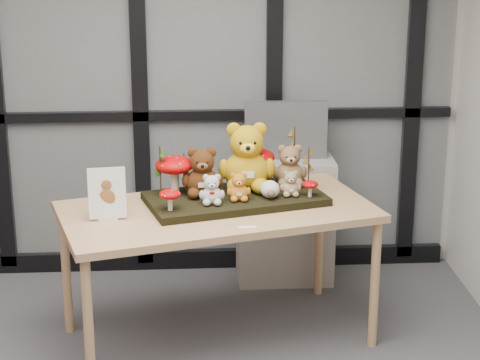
{
  "coord_description": "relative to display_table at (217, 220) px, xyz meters",
  "views": [
    {
      "loc": [
        0.74,
        -2.95,
        2.3
      ],
      "look_at": [
        1.02,
        1.4,
        0.94
      ],
      "focal_mm": 65.0,
      "sensor_mm": 36.0,
      "label": 1
    }
  ],
  "objects": [
    {
      "name": "glass_partition",
      "position": [
        -0.9,
        1.03,
        0.71
      ],
      "size": [
        4.9,
        0.06,
        2.78
      ],
      "color": "#2D383F",
      "rests_on": "floor"
    },
    {
      "name": "display_table",
      "position": [
        0.0,
        0.0,
        0.0
      ],
      "size": [
        1.81,
        1.24,
        0.77
      ],
      "rotation": [
        0.0,
        0.0,
        0.27
      ],
      "color": "tan",
      "rests_on": "floor"
    },
    {
      "name": "diorama_tray",
      "position": [
        0.1,
        0.09,
        0.09
      ],
      "size": [
        1.04,
        0.71,
        0.04
      ],
      "primitive_type": "cube",
      "rotation": [
        0.0,
        0.0,
        0.27
      ],
      "color": "black",
      "rests_on": "display_table"
    },
    {
      "name": "bear_pooh_yellow",
      "position": [
        0.17,
        0.21,
        0.31
      ],
      "size": [
        0.38,
        0.36,
        0.42
      ],
      "primitive_type": null,
      "rotation": [
        0.0,
        0.0,
        0.27
      ],
      "color": "#C29210",
      "rests_on": "diorama_tray"
    },
    {
      "name": "bear_brown_medium",
      "position": [
        -0.08,
        0.11,
        0.25
      ],
      "size": [
        0.27,
        0.26,
        0.29
      ],
      "primitive_type": null,
      "rotation": [
        0.0,
        0.0,
        0.27
      ],
      "color": "#45220D",
      "rests_on": "diorama_tray"
    },
    {
      "name": "bear_tan_back",
      "position": [
        0.42,
        0.26,
        0.24
      ],
      "size": [
        0.24,
        0.23,
        0.26
      ],
      "primitive_type": null,
      "rotation": [
        0.0,
        0.0,
        0.27
      ],
      "color": "brown",
      "rests_on": "diorama_tray"
    },
    {
      "name": "bear_small_yellow",
      "position": [
        0.12,
        0.01,
        0.19
      ],
      "size": [
        0.16,
        0.15,
        0.17
      ],
      "primitive_type": null,
      "rotation": [
        0.0,
        0.0,
        0.27
      ],
      "color": "orange",
      "rests_on": "diorama_tray"
    },
    {
      "name": "bear_white_bow",
      "position": [
        -0.03,
        -0.04,
        0.2
      ],
      "size": [
        0.16,
        0.16,
        0.18
      ],
      "primitive_type": null,
      "rotation": [
        0.0,
        0.0,
        0.27
      ],
      "color": "silver",
      "rests_on": "diorama_tray"
    },
    {
      "name": "bear_beige_small",
      "position": [
        0.4,
        0.07,
        0.18
      ],
      "size": [
        0.14,
        0.13,
        0.15
      ],
      "primitive_type": null,
      "rotation": [
        0.0,
        0.0,
        0.27
      ],
      "color": "#A3855E",
      "rests_on": "diorama_tray"
    },
    {
      "name": "plush_cream_hedgehog",
      "position": [
        0.29,
        0.04,
        0.16
      ],
      "size": [
        0.1,
        0.09,
        0.11
      ],
      "primitive_type": null,
      "rotation": [
        0.0,
        0.0,
        0.27
      ],
      "color": "silver",
      "rests_on": "diorama_tray"
    },
    {
      "name": "mushroom_back_left",
      "position": [
        -0.23,
        0.14,
        0.22
      ],
      "size": [
        0.21,
        0.21,
        0.23
      ],
      "primitive_type": null,
      "color": "#9F0505",
      "rests_on": "diorama_tray"
    },
    {
      "name": "mushroom_back_right",
      "position": [
        0.23,
        0.28,
        0.22
      ],
      "size": [
        0.21,
        0.21,
        0.23
      ],
      "primitive_type": null,
      "color": "#9F0505",
      "rests_on": "diorama_tray"
    },
    {
      "name": "mushroom_front_left",
      "position": [
        -0.25,
        -0.13,
        0.17
      ],
      "size": [
        0.11,
        0.11,
        0.12
      ],
      "primitive_type": null,
      "color": "#9F0505",
      "rests_on": "diorama_tray"
    },
    {
      "name": "mushroom_front_right",
      "position": [
        0.51,
        0.04,
        0.16
      ],
      "size": [
        0.09,
        0.09,
        0.1
      ],
      "primitive_type": null,
      "color": "#9F0505",
      "rests_on": "diorama_tray"
    },
    {
      "name": "sprig_green_far_left",
      "position": [
        -0.3,
        0.11,
        0.25
      ],
      "size": [
        0.05,
        0.05,
        0.28
      ],
      "primitive_type": null,
      "color": "#18390D",
      "rests_on": "diorama_tray"
    },
    {
      "name": "sprig_green_mid_left",
      "position": [
        -0.17,
        0.2,
        0.21
      ],
      "size": [
        0.05,
        0.05,
        0.21
      ],
      "primitive_type": null,
      "color": "#18390D",
      "rests_on": "diorama_tray"
    },
    {
      "name": "sprig_dry_far_right",
      "position": [
        0.45,
        0.3,
        0.27
      ],
      "size": [
        0.05,
        0.05,
        0.33
      ],
      "primitive_type": null,
      "color": "brown",
      "rests_on": "diorama_tray"
    },
    {
      "name": "sprig_dry_mid_right",
      "position": [
        0.52,
        0.19,
        0.23
      ],
      "size": [
        0.05,
        0.05,
        0.24
      ],
      "primitive_type": null,
      "color": "brown",
      "rests_on": "diorama_tray"
    },
    {
      "name": "sprig_green_centre",
      "position": [
        -0.04,
        0.24,
        0.2
      ],
      "size": [
        0.05,
        0.05,
        0.19
      ],
      "primitive_type": null,
      "color": "#18390D",
      "rests_on": "diorama_tray"
    },
    {
      "name": "sign_holder",
      "position": [
        -0.57,
        -0.14,
        0.19
      ],
      "size": [
        0.2,
        0.07,
        0.27
      ],
      "rotation": [
        0.0,
        0.0,
        0.1
      ],
      "color": "silver",
      "rests_on": "display_table"
    },
    {
      "name": "label_card",
      "position": [
        0.14,
        -0.3,
        0.07
      ],
      "size": [
        0.09,
        0.03,
        0.0
      ],
      "primitive_type": "cube",
      "color": "white",
      "rests_on": "display_table"
    },
    {
      "name": "cabinet",
      "position": [
        0.46,
        0.81,
        -0.3
      ],
      "size": [
        0.61,
        0.35,
        0.81
      ],
      "primitive_type": "cube",
      "color": "gray",
      "rests_on": "floor"
    },
    {
      "name": "monitor",
      "position": [
        0.46,
        0.83,
        0.28
      ],
      "size": [
        0.52,
        0.05,
        0.37
      ],
      "color": "#505359",
      "rests_on": "cabinet"
    }
  ]
}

